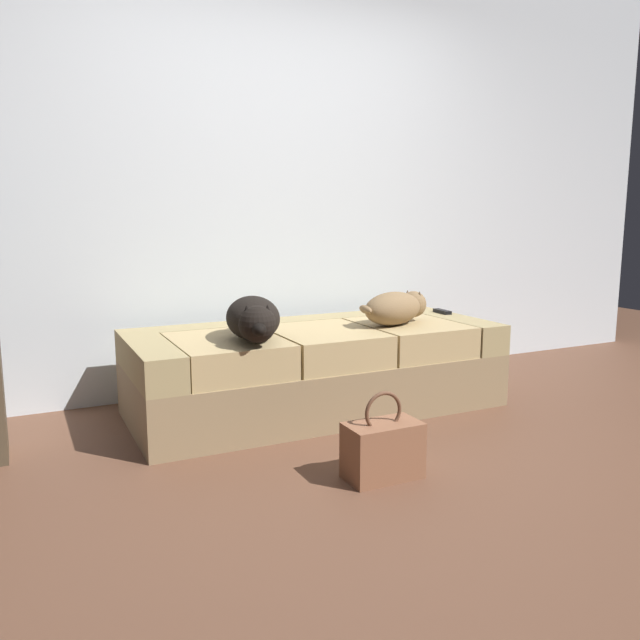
% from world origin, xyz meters
% --- Properties ---
extents(ground_plane, '(10.00, 10.00, 0.00)m').
position_xyz_m(ground_plane, '(0.00, 0.00, 0.00)').
color(ground_plane, brown).
extents(back_wall, '(6.40, 0.10, 2.80)m').
position_xyz_m(back_wall, '(0.00, 1.70, 1.40)').
color(back_wall, silver).
rests_on(back_wall, ground).
extents(couch, '(2.06, 0.86, 0.47)m').
position_xyz_m(couch, '(0.00, 1.05, 0.24)').
color(couch, '#8F7654').
rests_on(couch, ground).
extents(dog_dark, '(0.38, 0.64, 0.22)m').
position_xyz_m(dog_dark, '(-0.44, 0.85, 0.58)').
color(dog_dark, black).
rests_on(dog_dark, couch).
extents(dog_tan, '(0.54, 0.37, 0.19)m').
position_xyz_m(dog_tan, '(0.46, 0.94, 0.57)').
color(dog_tan, olive).
rests_on(dog_tan, couch).
extents(tv_remote, '(0.05, 0.15, 0.02)m').
position_xyz_m(tv_remote, '(0.95, 1.16, 0.49)').
color(tv_remote, black).
rests_on(tv_remote, couch).
extents(handbag, '(0.32, 0.18, 0.38)m').
position_xyz_m(handbag, '(-0.17, 0.05, 0.13)').
color(handbag, brown).
rests_on(handbag, ground).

